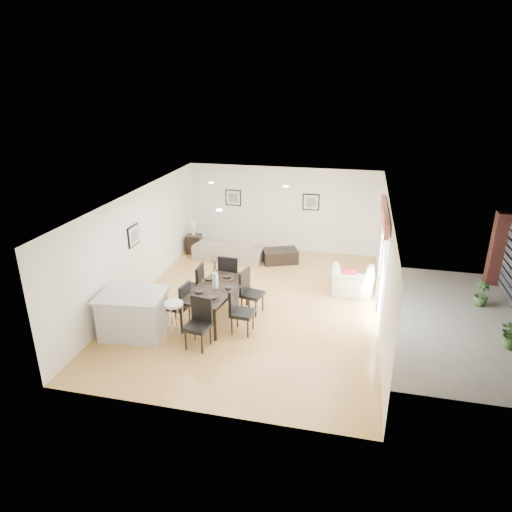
% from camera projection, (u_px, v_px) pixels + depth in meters
% --- Properties ---
extents(ground, '(8.00, 8.00, 0.00)m').
position_uv_depth(ground, '(254.00, 305.00, 11.31)').
color(ground, tan).
rests_on(ground, ground).
extents(wall_back, '(6.00, 0.04, 2.70)m').
position_uv_depth(wall_back, '(282.00, 210.00, 14.44)').
color(wall_back, white).
rests_on(wall_back, ground).
extents(wall_front, '(6.00, 0.04, 2.70)m').
position_uv_depth(wall_front, '(196.00, 344.00, 7.18)').
color(wall_front, white).
rests_on(wall_front, ground).
extents(wall_left, '(0.04, 8.00, 2.70)m').
position_uv_depth(wall_left, '(137.00, 244.00, 11.43)').
color(wall_left, white).
rests_on(wall_left, ground).
extents(wall_right, '(0.04, 8.00, 2.70)m').
position_uv_depth(wall_right, '(384.00, 265.00, 10.19)').
color(wall_right, white).
rests_on(wall_right, ground).
extents(ceiling, '(6.00, 8.00, 0.02)m').
position_uv_depth(ceiling, '(253.00, 199.00, 10.32)').
color(ceiling, white).
rests_on(ceiling, wall_back).
extents(sofa, '(2.21, 1.00, 0.63)m').
position_uv_depth(sofa, '(229.00, 249.00, 14.05)').
color(sofa, gray).
rests_on(sofa, ground).
extents(armchair, '(1.06, 0.93, 0.69)m').
position_uv_depth(armchair, '(352.00, 282.00, 11.76)').
color(armchair, '#ECE5CC').
rests_on(armchair, ground).
extents(courtyard_plant_b, '(0.36, 0.36, 0.61)m').
position_uv_depth(courtyard_plant_b, '(481.00, 294.00, 11.16)').
color(courtyard_plant_b, '#325223').
rests_on(courtyard_plant_b, ground).
extents(dining_table, '(1.22, 2.00, 0.78)m').
position_uv_depth(dining_table, '(216.00, 291.00, 10.42)').
color(dining_table, black).
rests_on(dining_table, ground).
extents(dining_chair_wnear, '(0.52, 0.52, 1.04)m').
position_uv_depth(dining_chair_wnear, '(181.00, 302.00, 10.17)').
color(dining_chair_wnear, black).
rests_on(dining_chair_wnear, ground).
extents(dining_chair_wfar, '(0.49, 0.49, 1.08)m').
position_uv_depth(dining_chair_wfar, '(196.00, 284.00, 11.02)').
color(dining_chair_wfar, black).
rests_on(dining_chair_wfar, ground).
extents(dining_chair_enear, '(0.50, 0.50, 1.04)m').
position_uv_depth(dining_chair_enear, '(238.00, 308.00, 9.91)').
color(dining_chair_enear, black).
rests_on(dining_chair_enear, ground).
extents(dining_chair_efar, '(0.57, 0.57, 1.05)m').
position_uv_depth(dining_chair_efar, '(249.00, 289.00, 10.77)').
color(dining_chair_efar, black).
rests_on(dining_chair_efar, ground).
extents(dining_chair_head, '(0.55, 0.55, 1.07)m').
position_uv_depth(dining_chair_head, '(199.00, 320.00, 9.41)').
color(dining_chair_head, black).
rests_on(dining_chair_head, ground).
extents(dining_chair_foot, '(0.52, 0.52, 1.13)m').
position_uv_depth(dining_chair_foot, '(230.00, 274.00, 11.50)').
color(dining_chair_foot, black).
rests_on(dining_chair_foot, ground).
extents(vase, '(0.97, 1.52, 0.80)m').
position_uv_depth(vase, '(215.00, 276.00, 10.28)').
color(vase, white).
rests_on(vase, dining_table).
extents(coffee_table, '(1.18, 0.95, 0.41)m').
position_uv_depth(coffee_table, '(280.00, 256.00, 13.82)').
color(coffee_table, black).
rests_on(coffee_table, ground).
extents(side_table, '(0.49, 0.49, 0.59)m').
position_uv_depth(side_table, '(194.00, 244.00, 14.57)').
color(side_table, black).
rests_on(side_table, ground).
extents(table_lamp, '(0.24, 0.24, 0.45)m').
position_uv_depth(table_lamp, '(193.00, 226.00, 14.36)').
color(table_lamp, white).
rests_on(table_lamp, side_table).
extents(cushion, '(0.33, 0.16, 0.32)m').
position_uv_depth(cushion, '(349.00, 275.00, 11.61)').
color(cushion, '#AC1622').
rests_on(cushion, armchair).
extents(kitchen_island, '(1.49, 1.21, 0.97)m').
position_uv_depth(kitchen_island, '(133.00, 314.00, 9.85)').
color(kitchen_island, silver).
rests_on(kitchen_island, ground).
extents(bar_stool, '(0.40, 0.40, 0.87)m').
position_uv_depth(bar_stool, '(174.00, 308.00, 9.56)').
color(bar_stool, white).
rests_on(bar_stool, ground).
extents(framed_print_back_left, '(0.52, 0.04, 0.52)m').
position_uv_depth(framed_print_back_left, '(233.00, 198.00, 14.63)').
color(framed_print_back_left, black).
rests_on(framed_print_back_left, wall_back).
extents(framed_print_back_right, '(0.52, 0.04, 0.52)m').
position_uv_depth(framed_print_back_right, '(311.00, 202.00, 14.11)').
color(framed_print_back_right, black).
rests_on(framed_print_back_right, wall_back).
extents(framed_print_left_wall, '(0.04, 0.52, 0.52)m').
position_uv_depth(framed_print_left_wall, '(133.00, 236.00, 11.14)').
color(framed_print_left_wall, black).
rests_on(framed_print_left_wall, wall_left).
extents(sliding_door, '(0.12, 2.70, 2.57)m').
position_uv_depth(sliding_door, '(383.00, 247.00, 10.35)').
color(sliding_door, white).
rests_on(sliding_door, wall_right).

